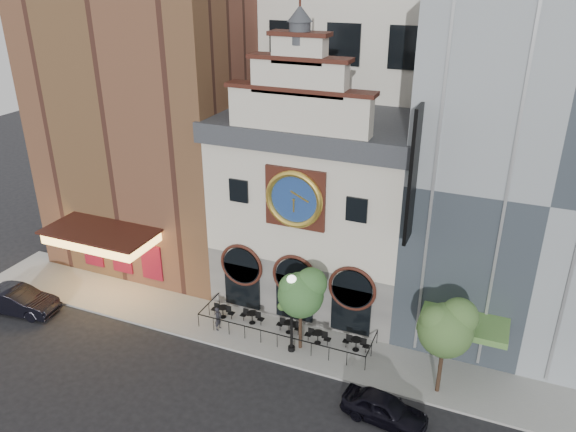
% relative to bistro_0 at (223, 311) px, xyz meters
% --- Properties ---
extents(ground, '(120.00, 120.00, 0.00)m').
position_rel_bistro_0_xyz_m(ground, '(4.39, -2.65, -0.61)').
color(ground, black).
rests_on(ground, ground).
extents(sidewalk, '(44.00, 5.00, 0.15)m').
position_rel_bistro_0_xyz_m(sidewalk, '(4.39, -0.15, -0.54)').
color(sidewalk, gray).
rests_on(sidewalk, ground).
extents(clock_building, '(12.60, 8.78, 18.65)m').
position_rel_bistro_0_xyz_m(clock_building, '(4.39, 5.17, 6.07)').
color(clock_building, '#605E5B').
rests_on(clock_building, ground).
extents(theater_building, '(14.00, 15.60, 25.00)m').
position_rel_bistro_0_xyz_m(theater_building, '(-8.61, 7.31, 11.99)').
color(theater_building, brown).
rests_on(theater_building, ground).
extents(retail_building, '(14.00, 14.40, 20.00)m').
position_rel_bistro_0_xyz_m(retail_building, '(17.38, 7.34, 9.53)').
color(retail_building, gray).
rests_on(retail_building, ground).
extents(cafe_railing, '(10.60, 2.60, 0.90)m').
position_rel_bistro_0_xyz_m(cafe_railing, '(4.39, -0.15, -0.01)').
color(cafe_railing, black).
rests_on(cafe_railing, sidewalk).
extents(bistro_0, '(1.58, 0.68, 0.90)m').
position_rel_bistro_0_xyz_m(bistro_0, '(0.00, 0.00, 0.00)').
color(bistro_0, black).
rests_on(bistro_0, sidewalk).
extents(bistro_1, '(1.58, 0.68, 0.90)m').
position_rel_bistro_0_xyz_m(bistro_1, '(1.99, 0.14, 0.00)').
color(bistro_1, black).
rests_on(bistro_1, sidewalk).
extents(bistro_2, '(1.58, 0.68, 0.90)m').
position_rel_bistro_0_xyz_m(bistro_2, '(4.49, 0.11, 0.00)').
color(bistro_2, black).
rests_on(bistro_2, sidewalk).
extents(bistro_3, '(1.58, 0.68, 0.90)m').
position_rel_bistro_0_xyz_m(bistro_3, '(6.45, -0.19, 0.00)').
color(bistro_3, black).
rests_on(bistro_3, sidewalk).
extents(bistro_4, '(1.58, 0.68, 0.90)m').
position_rel_bistro_0_xyz_m(bistro_4, '(8.72, 0.05, 0.00)').
color(bistro_4, black).
rests_on(bistro_4, sidewalk).
extents(car_right, '(4.47, 2.26, 1.46)m').
position_rel_bistro_0_xyz_m(car_right, '(11.52, -4.54, 0.11)').
color(car_right, black).
rests_on(car_right, ground).
extents(car_left, '(5.41, 2.50, 1.72)m').
position_rel_bistro_0_xyz_m(car_left, '(-12.59, -4.35, 0.24)').
color(car_left, black).
rests_on(car_left, ground).
extents(pedestrian, '(0.40, 0.58, 1.54)m').
position_rel_bistro_0_xyz_m(pedestrian, '(0.35, -1.21, 0.30)').
color(pedestrian, black).
rests_on(pedestrian, sidewalk).
extents(lamppost, '(1.58, 0.75, 5.02)m').
position_rel_bistro_0_xyz_m(lamppost, '(5.28, -1.42, 2.64)').
color(lamppost, black).
rests_on(lamppost, sidewalk).
extents(tree_left, '(2.70, 2.60, 5.20)m').
position_rel_bistro_0_xyz_m(tree_left, '(5.69, -0.93, 3.35)').
color(tree_left, '#382619').
rests_on(tree_left, sidewalk).
extents(tree_right, '(2.88, 2.77, 5.54)m').
position_rel_bistro_0_xyz_m(tree_right, '(13.69, -1.53, 3.60)').
color(tree_right, '#382619').
rests_on(tree_right, sidewalk).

